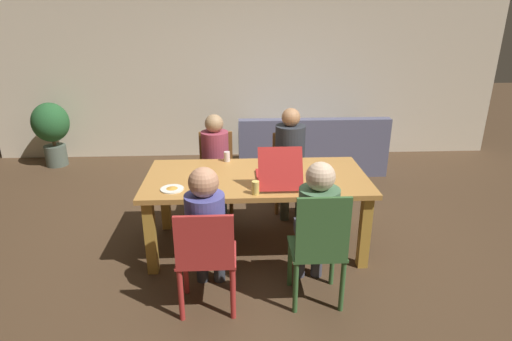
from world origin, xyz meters
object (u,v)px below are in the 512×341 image
Objects in this scene: person_0 at (316,218)px; chair_1 at (206,257)px; person_1 at (206,224)px; plate_0 at (172,189)px; pizza_box_0 at (278,175)px; dining_table at (257,185)px; person_2 at (291,152)px; drinking_glass_0 at (227,157)px; plate_1 at (205,176)px; drinking_glass_1 at (290,159)px; person_3 at (215,158)px; chair_2 at (289,169)px; drinking_glass_2 at (256,188)px; chair_0 at (319,246)px; potted_plant at (51,128)px; chair_3 at (216,169)px; couch at (310,150)px.

person_0 is 0.90m from chair_1.
plate_0 is (-0.33, 0.54, 0.07)m from person_1.
chair_1 is at bearing -125.48° from pizza_box_0.
plate_0 is at bearing -158.82° from dining_table.
person_0 is 5.83× the size of plate_0.
person_2 reaches higher than drinking_glass_0.
plate_1 is 0.89m from drinking_glass_1.
person_0 reaches higher than plate_0.
person_3 reaches higher than drinking_glass_0.
person_1 is 0.83m from plate_1.
person_3 is at bearing 148.95° from drinking_glass_1.
pizza_box_0 is (0.62, 0.72, 0.11)m from person_1.
chair_2 is 1.49m from drinking_glass_2.
dining_table is 1.06m from chair_2.
person_1 reaches higher than person_3.
dining_table is 0.90m from person_0.
chair_0 is 0.83× the size of person_0.
plate_1 is 0.21× the size of potted_plant.
drinking_glass_2 is (-0.46, -1.24, 0.10)m from person_2.
person_2 reaches higher than dining_table.
plate_1 is at bearing -179.71° from dining_table.
person_2 reaches higher than plate_1.
potted_plant is (-2.51, 3.36, -0.10)m from person_1.
pizza_box_0 is at bearing -104.49° from person_2.
dining_table is 0.82m from plate_0.
person_2 is 1.34× the size of chair_3.
person_1 reaches higher than chair_0.
drinking_glass_0 is 0.82× the size of drinking_glass_1.
pizza_box_0 is 2.45m from couch.
drinking_glass_0 is (0.14, 1.26, 0.11)m from person_1.
potted_plant is (-3.37, 1.71, -0.12)m from person_2.
chair_0 is at bearing -86.35° from drinking_glass_1.
chair_0 is at bearing -65.40° from dining_table.
pizza_box_0 is 0.38m from drinking_glass_2.
potted_plant reaches higher than chair_1.
couch is at bearing 70.82° from person_2.
drinking_glass_2 reaches higher than dining_table.
pizza_box_0 is (0.62, -1.03, 0.32)m from chair_3.
person_0 is 1.42m from drinking_glass_0.
chair_3 reaches higher than plate_0.
dining_table is at bearing 114.60° from chair_0.
person_0 is 1.21m from plate_1.
drinking_glass_0 is at bearing -73.62° from chair_3.
person_3 is (0.00, -0.15, 0.20)m from chair_3.
person_1 is at bearing -90.00° from chair_3.
person_3 reaches higher than dining_table.
person_1 is 11.36× the size of drinking_glass_0.
person_0 reaches higher than drinking_glass_2.
person_0 is at bearing -85.84° from drinking_glass_1.
drinking_glass_0 is 0.11× the size of potted_plant.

